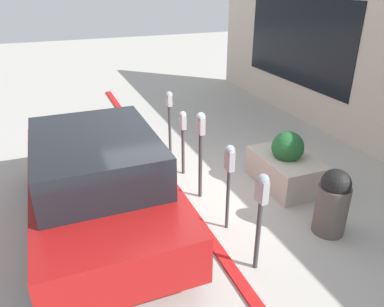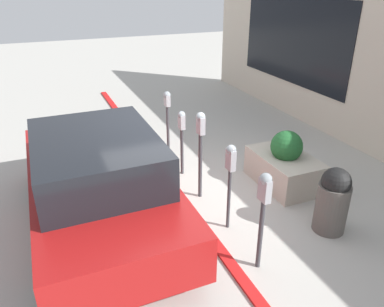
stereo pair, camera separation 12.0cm
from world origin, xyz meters
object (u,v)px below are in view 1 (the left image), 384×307
(parking_meter_middle, at_px, (201,139))
(planter_box, at_px, (285,166))
(parking_meter_farthest, at_px, (169,110))
(parked_car_front, at_px, (98,180))
(parking_meter_fourth, at_px, (183,130))
(trash_bin, at_px, (333,202))
(parking_meter_nearest, at_px, (261,203))
(parking_meter_second, at_px, (229,168))

(parking_meter_middle, distance_m, planter_box, 1.80)
(parking_meter_farthest, bearing_deg, parked_car_front, 137.92)
(parking_meter_farthest, bearing_deg, parking_meter_fourth, 177.47)
(parking_meter_farthest, bearing_deg, trash_bin, -158.67)
(parked_car_front, bearing_deg, parking_meter_nearest, -135.53)
(parking_meter_second, relative_size, trash_bin, 1.33)
(parking_meter_middle, bearing_deg, parking_meter_fourth, -1.46)
(parking_meter_nearest, xyz_separation_m, parked_car_front, (1.78, 1.75, -0.24))
(parking_meter_farthest, xyz_separation_m, trash_bin, (-3.52, -1.38, -0.51))
(trash_bin, bearing_deg, parking_meter_middle, 40.75)
(planter_box, distance_m, parked_car_front, 3.42)
(parking_meter_middle, xyz_separation_m, planter_box, (-0.20, -1.64, -0.72))
(parking_meter_fourth, relative_size, parked_car_front, 0.30)
(parking_meter_farthest, xyz_separation_m, planter_box, (-2.05, -1.57, -0.65))
(parking_meter_middle, bearing_deg, parking_meter_second, -178.43)
(parking_meter_farthest, bearing_deg, parking_meter_middle, 178.01)
(parking_meter_second, bearing_deg, parked_car_front, 65.02)
(parking_meter_nearest, height_order, parking_meter_second, parking_meter_nearest)
(planter_box, relative_size, trash_bin, 1.32)
(parked_car_front, relative_size, trash_bin, 4.06)
(parking_meter_second, height_order, parking_meter_fourth, parking_meter_second)
(parking_meter_nearest, height_order, parking_meter_farthest, parking_meter_farthest)
(parking_meter_middle, distance_m, parking_meter_farthest, 1.85)
(planter_box, bearing_deg, parking_meter_second, 116.72)
(parking_meter_middle, bearing_deg, parking_meter_farthest, -1.99)
(parking_meter_fourth, bearing_deg, trash_bin, -151.40)
(parking_meter_nearest, bearing_deg, parking_meter_fourth, -0.65)
(planter_box, bearing_deg, parking_meter_nearest, 136.87)
(parking_meter_nearest, relative_size, parking_meter_second, 1.02)
(parking_meter_nearest, height_order, parking_meter_fourth, parking_meter_nearest)
(parking_meter_second, distance_m, parking_meter_farthest, 2.86)
(parked_car_front, bearing_deg, parking_meter_fourth, -58.50)
(parking_meter_nearest, relative_size, parking_meter_fourth, 1.10)
(parking_meter_second, bearing_deg, planter_box, -63.28)
(parking_meter_middle, height_order, parked_car_front, parking_meter_middle)
(parking_meter_farthest, bearing_deg, parking_meter_nearest, 178.89)
(parking_meter_fourth, distance_m, trash_bin, 2.99)
(parking_meter_farthest, distance_m, parked_car_front, 2.74)
(parking_meter_second, bearing_deg, parking_meter_farthest, -0.74)
(parking_meter_second, xyz_separation_m, parking_meter_farthest, (2.86, -0.04, -0.01))
(parking_meter_fourth, distance_m, parking_meter_farthest, 0.93)
(parking_meter_fourth, distance_m, parked_car_front, 2.10)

